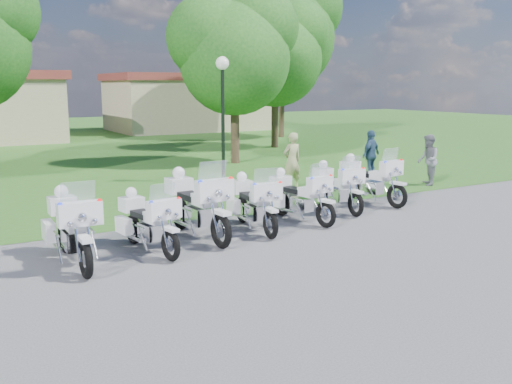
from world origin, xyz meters
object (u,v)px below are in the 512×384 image
motorcycle_3 (253,202)px  motorcycle_5 (336,186)px  motorcycle_6 (369,179)px  bystander_c (371,155)px  bystander_b (428,160)px  motorcycle_2 (196,204)px  bystander_a (292,161)px  motorcycle_1 (147,221)px  lamp_post (223,88)px  motorcycle_4 (299,195)px  motorcycle_0 (71,226)px

motorcycle_3 → motorcycle_5: size_ratio=1.00×
motorcycle_6 → bystander_c: bystander_c is taller
motorcycle_3 → bystander_b: bystander_b is taller
motorcycle_2 → bystander_a: bearing=-146.2°
motorcycle_2 → bystander_b: size_ratio=1.56×
motorcycle_1 → bystander_c: bearing=-163.4°
lamp_post → bystander_a: (1.28, -2.30, -2.28)m
motorcycle_4 → bystander_c: bearing=-153.6°
motorcycle_1 → bystander_b: bystander_b is taller
motorcycle_6 → bystander_b: size_ratio=1.42×
lamp_post → bystander_b: (5.52, -3.99, -2.33)m
bystander_c → motorcycle_3: bearing=10.6°
motorcycle_0 → motorcycle_6: 8.67m
motorcycle_3 → motorcycle_2: bearing=4.7°
motorcycle_1 → motorcycle_5: motorcycle_5 is taller
lamp_post → bystander_a: lamp_post is taller
motorcycle_2 → motorcycle_5: size_ratio=1.17×
motorcycle_1 → motorcycle_4: motorcycle_4 is taller
motorcycle_0 → motorcycle_1: bearing=-177.0°
motorcycle_5 → bystander_c: 5.35m
motorcycle_2 → bystander_c: 9.46m
motorcycle_0 → bystander_c: bystander_c is taller
motorcycle_6 → motorcycle_5: bearing=4.0°
motorcycle_5 → motorcycle_6: size_ratio=0.94×
motorcycle_5 → bystander_b: bearing=-157.6°
motorcycle_5 → motorcycle_1: bearing=18.0°
motorcycle_5 → lamp_post: (-0.63, 5.42, 2.54)m
lamp_post → motorcycle_5: bearing=-83.4°
motorcycle_2 → bystander_c: bearing=-157.8°
motorcycle_2 → motorcycle_5: bearing=-174.2°
motorcycle_3 → lamp_post: lamp_post is taller
motorcycle_0 → motorcycle_2: motorcycle_2 is taller
motorcycle_6 → lamp_post: (-2.00, 5.15, 2.50)m
motorcycle_2 → bystander_a: size_ratio=1.46×
motorcycle_1 → motorcycle_3: size_ratio=0.96×
motorcycle_0 → lamp_post: bearing=-133.9°
motorcycle_3 → bystander_c: (7.12, 4.11, 0.23)m
motorcycle_1 → motorcycle_2: bearing=-167.2°
motorcycle_1 → motorcycle_6: 7.19m
motorcycle_1 → motorcycle_6: bearing=-176.6°
motorcycle_2 → motorcycle_5: (4.39, 0.70, -0.10)m
lamp_post → bystander_b: bearing=-35.9°
motorcycle_1 → motorcycle_0: bearing=-5.8°
motorcycle_0 → lamp_post: size_ratio=0.59×
motorcycle_4 → bystander_a: (2.23, 3.67, 0.27)m
bystander_c → lamp_post: bearing=-42.6°
lamp_post → bystander_c: bearing=-23.2°
motorcycle_3 → bystander_a: bystander_a is taller
motorcycle_3 → motorcycle_5: 3.06m
motorcycle_1 → motorcycle_3: (2.70, 0.45, 0.02)m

